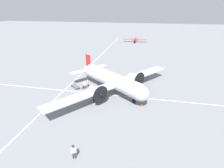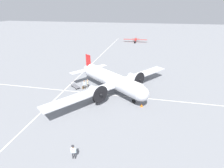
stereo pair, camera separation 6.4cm
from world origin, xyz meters
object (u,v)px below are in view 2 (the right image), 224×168
(airliner_main, at_px, (113,80))
(light_aircraft_distant, at_px, (135,40))
(passenger_boarding, at_px, (88,83))
(traffic_cone, at_px, (142,105))
(ramp_agent, at_px, (84,84))
(suitcase_near_door, at_px, (83,88))
(baggage_cart, at_px, (75,86))
(crew_foreground, at_px, (73,151))

(airliner_main, height_order, light_aircraft_distant, airliner_main)
(airliner_main, bearing_deg, passenger_boarding, -156.05)
(traffic_cone, bearing_deg, ramp_agent, -111.41)
(suitcase_near_door, height_order, light_aircraft_distant, light_aircraft_distant)
(passenger_boarding, xyz_separation_m, baggage_cart, (0.67, -2.36, -0.73))
(passenger_boarding, bearing_deg, light_aircraft_distant, 144.04)
(baggage_cart, relative_size, traffic_cone, 4.20)
(baggage_cart, bearing_deg, passenger_boarding, 54.46)
(airliner_main, relative_size, passenger_boarding, 14.09)
(passenger_boarding, bearing_deg, crew_foreground, -15.64)
(crew_foreground, distance_m, ramp_agent, 17.32)
(passenger_boarding, height_order, ramp_agent, ramp_agent)
(ramp_agent, relative_size, light_aircraft_distant, 0.17)
(traffic_cone, bearing_deg, light_aircraft_distant, -174.09)
(airliner_main, height_order, traffic_cone, airliner_main)
(crew_foreground, xyz_separation_m, light_aircraft_distant, (-68.07, 0.70, -0.28))
(ramp_agent, bearing_deg, light_aircraft_distant, 63.38)
(light_aircraft_distant, relative_size, traffic_cone, 18.57)
(suitcase_near_door, xyz_separation_m, light_aircraft_distant, (-51.49, 5.92, 0.59))
(suitcase_near_door, bearing_deg, airliner_main, 86.01)
(crew_foreground, height_order, baggage_cart, crew_foreground)
(ramp_agent, relative_size, baggage_cart, 0.74)
(passenger_boarding, relative_size, suitcase_near_door, 3.12)
(passenger_boarding, distance_m, baggage_cart, 2.56)
(crew_foreground, xyz_separation_m, baggage_cart, (-16.80, -6.86, -0.84))
(airliner_main, height_order, passenger_boarding, airliner_main)
(crew_foreground, height_order, ramp_agent, crew_foreground)
(passenger_boarding, distance_m, traffic_cone, 12.23)
(airliner_main, xyz_separation_m, passenger_boarding, (-1.32, -5.54, -1.48))
(airliner_main, relative_size, baggage_cart, 9.76)
(airliner_main, xyz_separation_m, baggage_cart, (-0.65, -7.90, -2.21))
(passenger_boarding, bearing_deg, airliner_main, 46.51)
(crew_foreground, relative_size, light_aircraft_distant, 0.17)
(light_aircraft_distant, bearing_deg, ramp_agent, -7.36)
(suitcase_near_door, bearing_deg, traffic_cone, 69.33)
(airliner_main, xyz_separation_m, light_aircraft_distant, (-51.92, -0.33, -1.65))
(suitcase_near_door, distance_m, light_aircraft_distant, 51.83)
(crew_foreground, bearing_deg, ramp_agent, -85.86)
(traffic_cone, bearing_deg, passenger_boarding, -115.74)
(crew_foreground, relative_size, suitcase_near_door, 3.36)
(airliner_main, relative_size, crew_foreground, 13.08)
(passenger_boarding, height_order, light_aircraft_distant, light_aircraft_distant)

